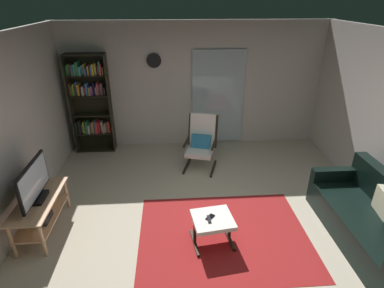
{
  "coord_description": "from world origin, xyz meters",
  "views": [
    {
      "loc": [
        -0.51,
        -3.44,
        3.02
      ],
      "look_at": [
        -0.18,
        1.15,
        0.79
      ],
      "focal_mm": 28.84,
      "sensor_mm": 36.0,
      "label": 1
    }
  ],
  "objects": [
    {
      "name": "lounge_armchair",
      "position": [
        0.05,
        1.82,
        0.53
      ],
      "size": [
        0.72,
        0.78,
        1.02
      ],
      "color": "black",
      "rests_on": "ground"
    },
    {
      "name": "television",
      "position": [
        -2.35,
        0.14,
        0.77
      ],
      "size": [
        0.2,
        0.87,
        0.54
      ],
      "color": "black",
      "rests_on": "tv_stand"
    },
    {
      "name": "glass_door_panel",
      "position": [
        0.5,
        2.83,
        1.05
      ],
      "size": [
        1.1,
        0.01,
        2.0
      ],
      "primitive_type": "cube",
      "color": "silver"
    },
    {
      "name": "wall_clock",
      "position": [
        -0.82,
        2.82,
        1.85
      ],
      "size": [
        0.29,
        0.03,
        0.29
      ],
      "color": "silver"
    },
    {
      "name": "tv_stand",
      "position": [
        -2.35,
        0.13,
        0.34
      ],
      "size": [
        0.47,
        1.12,
        0.52
      ],
      "color": "tan",
      "rests_on": "ground"
    },
    {
      "name": "wall_back",
      "position": [
        0.0,
        2.9,
        1.3
      ],
      "size": [
        5.6,
        0.06,
        2.6
      ],
      "primitive_type": "cube",
      "color": "beige",
      "rests_on": "ground"
    },
    {
      "name": "tv_remote",
      "position": [
        -0.06,
        -0.3,
        0.41
      ],
      "size": [
        0.05,
        0.15,
        0.02
      ],
      "primitive_type": "cube",
      "rotation": [
        0.0,
        0.0,
        0.04
      ],
      "color": "black",
      "rests_on": "ottoman"
    },
    {
      "name": "ground_plane",
      "position": [
        0.0,
        0.0,
        0.0
      ],
      "size": [
        7.02,
        7.02,
        0.0
      ],
      "primitive_type": "plane",
      "color": "#BDB199"
    },
    {
      "name": "leather_sofa",
      "position": [
        2.13,
        -0.4,
        0.31
      ],
      "size": [
        0.83,
        1.95,
        0.85
      ],
      "color": "black",
      "rests_on": "ground"
    },
    {
      "name": "bookshelf_near_tv",
      "position": [
        -2.14,
        2.69,
        1.1
      ],
      "size": [
        0.78,
        0.3,
        2.03
      ],
      "color": "black",
      "rests_on": "ground"
    },
    {
      "name": "ottoman",
      "position": [
        -0.01,
        -0.27,
        0.33
      ],
      "size": [
        0.58,
        0.55,
        0.4
      ],
      "color": "white",
      "rests_on": "ground"
    },
    {
      "name": "area_rug",
      "position": [
        0.17,
        -0.16,
        0.0
      ],
      "size": [
        2.33,
        1.81,
        0.01
      ],
      "primitive_type": "cube",
      "color": "maroon",
      "rests_on": "ground"
    },
    {
      "name": "cell_phone",
      "position": [
        -0.04,
        -0.26,
        0.41
      ],
      "size": [
        0.14,
        0.15,
        0.01
      ],
      "primitive_type": "cube",
      "rotation": [
        0.0,
        0.0,
        -0.68
      ],
      "color": "black",
      "rests_on": "ottoman"
    }
  ]
}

